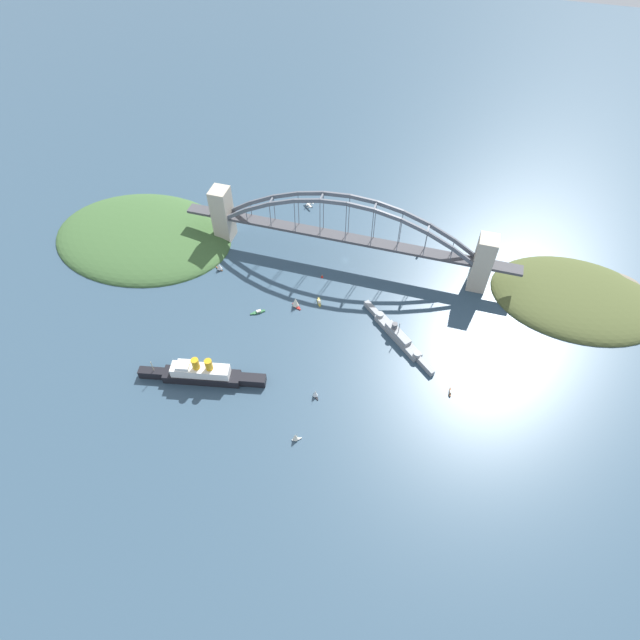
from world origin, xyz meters
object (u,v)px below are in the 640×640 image
at_px(small_boat_4, 296,302).
at_px(small_boat_6, 450,392).
at_px(naval_cruiser, 397,335).
at_px(seaplane_second_in_formation, 418,252).
at_px(small_boat_3, 258,312).
at_px(seaplane_taxiing_near_bridge, 309,205).
at_px(small_boat_2, 295,437).
at_px(small_boat_1, 319,302).
at_px(small_boat_5, 315,393).
at_px(ocean_liner, 202,374).
at_px(small_boat_0, 219,266).
at_px(harbor_arch_bridge, 347,236).
at_px(channel_marker_buoy, 322,276).

xyz_separation_m(small_boat_4, small_boat_6, (-128.12, 47.40, -3.85)).
xyz_separation_m(naval_cruiser, seaplane_second_in_formation, (-0.46, -97.79, -1.31)).
bearing_deg(small_boat_3, naval_cruiser, -177.05).
xyz_separation_m(seaplane_taxiing_near_bridge, small_boat_6, (-155.61, 173.25, -1.26)).
height_order(seaplane_second_in_formation, small_boat_4, small_boat_4).
bearing_deg(small_boat_3, seaplane_taxiing_near_bridge, -89.53).
bearing_deg(small_boat_2, small_boat_4, -72.08).
bearing_deg(small_boat_4, small_boat_1, -152.66).
distance_m(small_boat_4, small_boat_5, 85.48).
bearing_deg(ocean_liner, small_boat_0, -72.61).
bearing_deg(small_boat_6, seaplane_second_in_formation, -71.91).
distance_m(small_boat_0, small_boat_3, 60.74).
bearing_deg(small_boat_2, small_boat_6, -145.16).
relative_size(harbor_arch_bridge, small_boat_5, 38.23).
distance_m(seaplane_second_in_formation, small_boat_5, 170.71).
bearing_deg(small_boat_5, small_boat_2, 85.37).
xyz_separation_m(ocean_liner, small_boat_1, (-58.18, -93.57, -5.81)).
bearing_deg(small_boat_3, channel_marker_buoy, -125.69).
relative_size(small_boat_1, small_boat_4, 0.91).
bearing_deg(small_boat_2, small_boat_5, -94.63).
height_order(small_boat_1, small_boat_6, small_boat_6).
distance_m(harbor_arch_bridge, small_boat_4, 71.55).
bearing_deg(naval_cruiser, seaplane_second_in_formation, -90.27).
relative_size(seaplane_taxiing_near_bridge, small_boat_1, 1.05).
xyz_separation_m(small_boat_1, small_boat_4, (16.91, 8.74, 3.98)).
height_order(naval_cruiser, small_boat_4, naval_cruiser).
relative_size(seaplane_second_in_formation, small_boat_0, 1.26).
height_order(ocean_liner, seaplane_taxiing_near_bridge, ocean_liner).
xyz_separation_m(seaplane_taxiing_near_bridge, small_boat_2, (-63.53, 237.33, 1.53)).
xyz_separation_m(small_boat_1, channel_marker_buoy, (5.80, -28.59, 0.30)).
bearing_deg(small_boat_6, small_boat_3, -11.91).
height_order(small_boat_6, channel_marker_buoy, channel_marker_buoy).
bearing_deg(small_boat_6, channel_marker_buoy, -35.91).
xyz_separation_m(seaplane_taxiing_near_bridge, small_boat_0, (47.18, 103.98, 1.48)).
bearing_deg(seaplane_second_in_formation, naval_cruiser, 89.73).
bearing_deg(naval_cruiser, ocean_liner, 31.29).
bearing_deg(small_boat_2, small_boat_3, -57.16).
bearing_deg(naval_cruiser, small_boat_1, -15.11).
bearing_deg(small_boat_6, harbor_arch_bridge, -46.94).
bearing_deg(channel_marker_buoy, small_boat_1, 101.46).
xyz_separation_m(seaplane_taxiing_near_bridge, small_boat_5, (-66.40, 201.95, 1.29)).
height_order(harbor_arch_bridge, ocean_liner, harbor_arch_bridge).
bearing_deg(seaplane_second_in_formation, small_boat_3, 43.23).
relative_size(naval_cruiser, small_boat_5, 8.56).
bearing_deg(channel_marker_buoy, seaplane_taxiing_near_bridge, -66.44).
bearing_deg(seaplane_taxiing_near_bridge, seaplane_second_in_formation, 161.49).
height_order(harbor_arch_bridge, small_boat_3, harbor_arch_bridge).
distance_m(seaplane_taxiing_near_bridge, small_boat_5, 212.59).
bearing_deg(ocean_liner, seaplane_taxiing_near_bridge, -93.74).
xyz_separation_m(small_boat_6, channel_marker_buoy, (117.01, -84.73, 0.18)).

